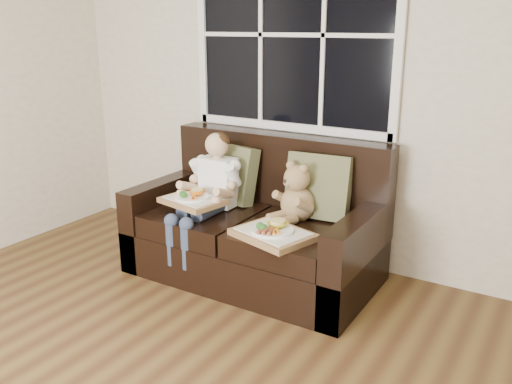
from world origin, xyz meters
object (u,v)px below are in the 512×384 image
Objects in this scene: loveseat at (258,232)px; tray_left at (193,199)px; child at (210,185)px; tray_right at (273,233)px; teddy_bear at (297,197)px.

tray_left is at bearing -140.51° from loveseat.
child is 1.53× the size of tray_right.
teddy_bear is 0.90× the size of tray_left.
loveseat reaches higher than teddy_bear.
loveseat is 3.10× the size of tray_right.
loveseat is at bearing 50.52° from tray_left.
tray_left is at bearing -98.18° from child.
loveseat is 0.42m from teddy_bear.
child reaches higher than teddy_bear.
teddy_bear is at bearing 110.44° from tray_right.
child is 0.18m from tray_left.
loveseat is 3.69× the size of tray_left.
tray_left is 0.67m from tray_right.
tray_right is at bearing 6.09° from tray_left.
tray_right is at bearing -47.23° from loveseat.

